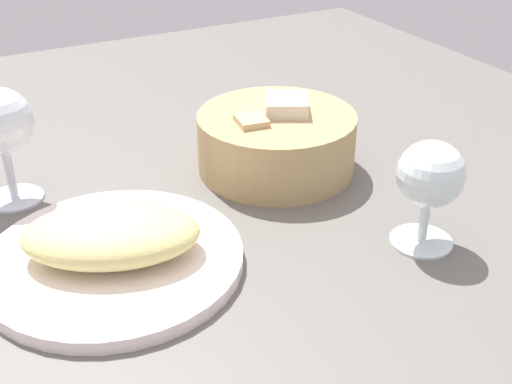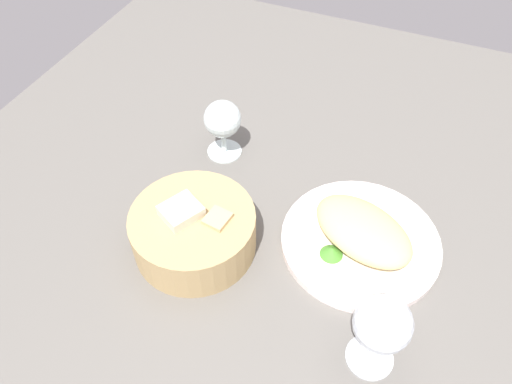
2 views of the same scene
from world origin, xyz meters
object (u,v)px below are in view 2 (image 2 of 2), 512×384
at_px(wine_glass_near, 223,122).
at_px(wine_glass_far, 382,326).
at_px(bread_basket, 194,231).
at_px(plate, 360,241).

relative_size(wine_glass_near, wine_glass_far, 0.85).
height_order(wine_glass_near, wine_glass_far, wine_glass_far).
relative_size(bread_basket, wine_glass_near, 1.69).
xyz_separation_m(bread_basket, wine_glass_far, (-0.30, 0.08, 0.05)).
bearing_deg(wine_glass_far, plate, -71.10).
bearing_deg(plate, bread_basket, 23.34).
distance_m(wine_glass_near, wine_glass_far, 0.46).
distance_m(plate, bread_basket, 0.26).
xyz_separation_m(bread_basket, wine_glass_near, (0.05, -0.21, 0.04)).
distance_m(bread_basket, wine_glass_far, 0.32).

